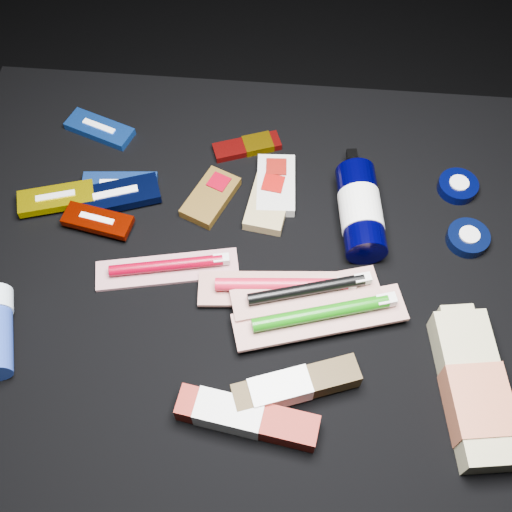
{
  "coord_description": "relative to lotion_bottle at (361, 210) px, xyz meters",
  "views": [
    {
      "loc": [
        0.06,
        -0.48,
        1.24
      ],
      "look_at": [
        0.01,
        0.01,
        0.42
      ],
      "focal_mm": 45.0,
      "sensor_mm": 36.0,
      "label": 1
    }
  ],
  "objects": [
    {
      "name": "ground",
      "position": [
        -0.17,
        -0.1,
        -0.43
      ],
      "size": [
        3.0,
        3.0,
        0.0
      ],
      "primitive_type": "plane",
      "color": "black",
      "rests_on": "ground"
    },
    {
      "name": "cloth_table",
      "position": [
        -0.17,
        -0.1,
        -0.23
      ],
      "size": [
        0.98,
        0.78,
        0.4
      ],
      "primitive_type": "cube",
      "color": "black",
      "rests_on": "ground"
    },
    {
      "name": "luna_bar_0",
      "position": [
        -0.44,
        0.15,
        -0.02
      ],
      "size": [
        0.12,
        0.08,
        0.02
      ],
      "rotation": [
        0.0,
        0.0,
        -0.36
      ],
      "color": "#1543A8",
      "rests_on": "cloth_table"
    },
    {
      "name": "luna_bar_1",
      "position": [
        -0.38,
        0.03,
        -0.02
      ],
      "size": [
        0.12,
        0.05,
        0.02
      ],
      "rotation": [
        0.0,
        0.0,
        0.09
      ],
      "color": "#1B46AC",
      "rests_on": "cloth_table"
    },
    {
      "name": "luna_bar_2",
      "position": [
        -0.38,
        0.01,
        -0.02
      ],
      "size": [
        0.15,
        0.09,
        0.02
      ],
      "rotation": [
        0.0,
        0.0,
        0.34
      ],
      "color": "black",
      "rests_on": "cloth_table"
    },
    {
      "name": "luna_bar_3",
      "position": [
        -0.48,
        -0.01,
        -0.02
      ],
      "size": [
        0.13,
        0.08,
        0.02
      ],
      "rotation": [
        0.0,
        0.0,
        0.29
      ],
      "color": "#AF9B00",
      "rests_on": "cloth_table"
    },
    {
      "name": "luna_bar_4",
      "position": [
        -0.4,
        -0.04,
        -0.02
      ],
      "size": [
        0.11,
        0.06,
        0.01
      ],
      "rotation": [
        0.0,
        0.0,
        -0.2
      ],
      "color": "#760E00",
      "rests_on": "cloth_table"
    },
    {
      "name": "clif_bar_0",
      "position": [
        -0.23,
        0.03,
        -0.02
      ],
      "size": [
        0.09,
        0.12,
        0.02
      ],
      "rotation": [
        0.0,
        0.0,
        -0.41
      ],
      "color": "#4B3510",
      "rests_on": "cloth_table"
    },
    {
      "name": "clif_bar_1",
      "position": [
        -0.13,
        0.06,
        -0.02
      ],
      "size": [
        0.07,
        0.12,
        0.02
      ],
      "rotation": [
        0.0,
        0.0,
        0.06
      ],
      "color": "beige",
      "rests_on": "cloth_table"
    },
    {
      "name": "clif_bar_2",
      "position": [
        -0.14,
        0.03,
        -0.02
      ],
      "size": [
        0.08,
        0.12,
        0.02
      ],
      "rotation": [
        0.0,
        0.0,
        -0.14
      ],
      "color": "#978452",
      "rests_on": "cloth_table"
    },
    {
      "name": "power_bar",
      "position": [
        -0.18,
        0.14,
        -0.03
      ],
      "size": [
        0.12,
        0.07,
        0.01
      ],
      "rotation": [
        0.0,
        0.0,
        0.35
      ],
      "color": "maroon",
      "rests_on": "cloth_table"
    },
    {
      "name": "lotion_bottle",
      "position": [
        0.0,
        0.0,
        0.0
      ],
      "size": [
        0.08,
        0.2,
        0.06
      ],
      "rotation": [
        0.0,
        0.0,
        0.12
      ],
      "color": "black",
      "rests_on": "cloth_table"
    },
    {
      "name": "cream_tin_upper",
      "position": [
        0.16,
        0.08,
        -0.02
      ],
      "size": [
        0.06,
        0.06,
        0.02
      ],
      "rotation": [
        0.0,
        0.0,
        0.08
      ],
      "color": "black",
      "rests_on": "cloth_table"
    },
    {
      "name": "cream_tin_lower",
      "position": [
        0.17,
        -0.02,
        -0.02
      ],
      "size": [
        0.06,
        0.06,
        0.02
      ],
      "rotation": [
        0.0,
        0.0,
        0.09
      ],
      "color": "black",
      "rests_on": "cloth_table"
    },
    {
      "name": "bodywash_bottle",
      "position": [
        0.15,
        -0.27,
        -0.01
      ],
      "size": [
        0.1,
        0.23,
        0.05
      ],
      "rotation": [
        0.0,
        0.0,
        0.15
      ],
      "color": "tan",
      "rests_on": "cloth_table"
    },
    {
      "name": "toothbrush_pack_0",
      "position": [
        -0.28,
        -0.11,
        -0.02
      ],
      "size": [
        0.22,
        0.09,
        0.02
      ],
      "rotation": [
        0.0,
        0.0,
        0.2
      ],
      "color": "beige",
      "rests_on": "cloth_table"
    },
    {
      "name": "toothbrush_pack_1",
      "position": [
        -0.11,
        -0.14,
        -0.01
      ],
      "size": [
        0.25,
        0.08,
        0.03
      ],
      "rotation": [
        0.0,
        0.0,
        0.08
      ],
      "color": "#B9B1AC",
      "rests_on": "cloth_table"
    },
    {
      "name": "toothbrush_pack_2",
      "position": [
        -0.05,
        -0.18,
        -0.01
      ],
      "size": [
        0.25,
        0.12,
        0.03
      ],
      "rotation": [
        0.0,
        0.0,
        0.29
      ],
      "color": "silver",
      "rests_on": "cloth_table"
    },
    {
      "name": "toothbrush_pack_3",
      "position": [
        -0.07,
        -0.15,
        -0.0
      ],
      "size": [
        0.22,
        0.11,
        0.02
      ],
      "rotation": [
        0.0,
        0.0,
        0.28
      ],
      "color": "beige",
      "rests_on": "cloth_table"
    },
    {
      "name": "toothpaste_carton_red",
      "position": [
        -0.15,
        -0.33,
        -0.01
      ],
      "size": [
        0.19,
        0.07,
        0.04
      ],
      "rotation": [
        0.0,
        0.0,
        -0.15
      ],
      "color": "maroon",
      "rests_on": "cloth_table"
    },
    {
      "name": "toothpaste_carton_green",
      "position": [
        -0.09,
        -0.29,
        -0.01
      ],
      "size": [
        0.17,
        0.09,
        0.03
      ],
      "rotation": [
        0.0,
        0.0,
        0.35
      ],
      "color": "#382912",
      "rests_on": "cloth_table"
    }
  ]
}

